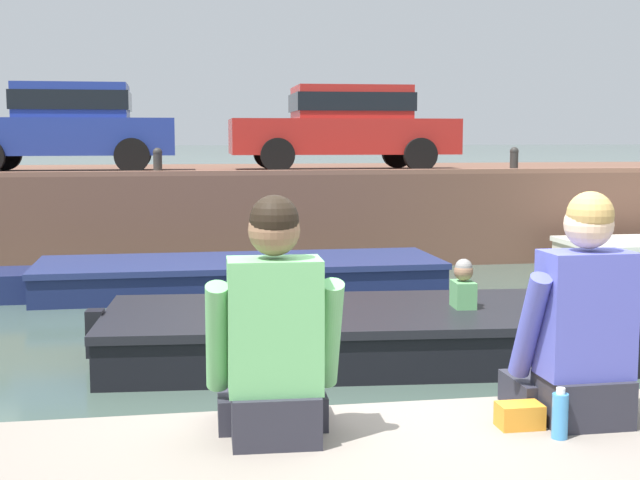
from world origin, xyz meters
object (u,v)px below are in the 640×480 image
boat_moored_central_navy (221,276)px  motorboat_passing (409,333)px  car_left_inner_blue (68,124)px  car_centre_red (345,124)px  person_seated_left (274,345)px  person_seated_right (580,333)px  bottle_drink (560,415)px  mooring_bollard_mid (158,161)px  mooring_bollard_east (514,159)px

boat_moored_central_navy → motorboat_passing: size_ratio=1.00×
boat_moored_central_navy → car_left_inner_blue: bearing=121.1°
car_centre_red → person_seated_left: (-2.88, -12.93, -1.03)m
person_seated_right → bottle_drink: bearing=-130.0°
car_left_inner_blue → person_seated_right: bearing=-75.4°
car_left_inner_blue → bottle_drink: (3.20, -13.14, -1.30)m
car_centre_red → person_seated_left: 13.29m
person_seated_left → person_seated_right: same height
car_left_inner_blue → person_seated_right: car_left_inner_blue is taller
boat_moored_central_navy → person_seated_left: 9.02m
car_centre_red → mooring_bollard_mid: size_ratio=9.37×
car_left_inner_blue → mooring_bollard_mid: 2.45m
car_left_inner_blue → person_seated_left: 13.14m
mooring_bollard_east → bottle_drink: (-4.39, -11.35, -0.70)m
mooring_bollard_east → person_seated_left: (-5.49, -11.14, -0.42)m
person_seated_left → person_seated_right: (1.28, -0.00, 0.00)m
motorboat_passing → bottle_drink: bearing=-99.0°
car_centre_red → mooring_bollard_mid: bearing=-152.3°
car_left_inner_blue → car_centre_red: size_ratio=0.91×
boat_moored_central_navy → person_seated_left: bearing=-92.1°
car_left_inner_blue → person_seated_right: size_ratio=3.94×
motorboat_passing → person_seated_right: size_ratio=6.86×
boat_moored_central_navy → mooring_bollard_mid: (-0.86, 2.20, 1.56)m
car_left_inner_blue → bottle_drink: size_ratio=18.66×
boat_moored_central_navy → motorboat_passing: (1.60, -4.00, 0.02)m
boat_moored_central_navy → person_seated_right: 9.06m
boat_moored_central_navy → bottle_drink: (0.78, -9.15, 0.86)m
car_centre_red → mooring_bollard_east: car_centre_red is taller
car_left_inner_blue → person_seated_left: bearing=-80.8°
mooring_bollard_mid → person_seated_left: mooring_bollard_mid is taller
mooring_bollard_mid → boat_moored_central_navy: bearing=-68.7°
mooring_bollard_mid → person_seated_left: bearing=-87.3°
mooring_bollard_mid → bottle_drink: 11.49m
car_centre_red → car_left_inner_blue: bearing=180.0°
person_seated_left → car_centre_red: bearing=77.4°
car_left_inner_blue → person_seated_left: (2.09, -12.94, -1.03)m
person_seated_left → person_seated_right: size_ratio=1.00×
boat_moored_central_navy → car_centre_red: size_ratio=1.60×
mooring_bollard_mid → person_seated_left: 11.16m
boat_moored_central_navy → car_centre_red: bearing=57.3°
car_centre_red → motorboat_passing: bearing=-96.8°
person_seated_left → person_seated_right: 1.28m
car_left_inner_blue → car_centre_red: same height
person_seated_left → bottle_drink: person_seated_left is taller
car_left_inner_blue → bottle_drink: 13.59m
boat_moored_central_navy → person_seated_left: person_seated_left is taller
person_seated_right → bottle_drink: 0.39m
boat_moored_central_navy → car_centre_red: 5.21m
bottle_drink → car_centre_red: bearing=82.3°
car_centre_red → bottle_drink: 13.32m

